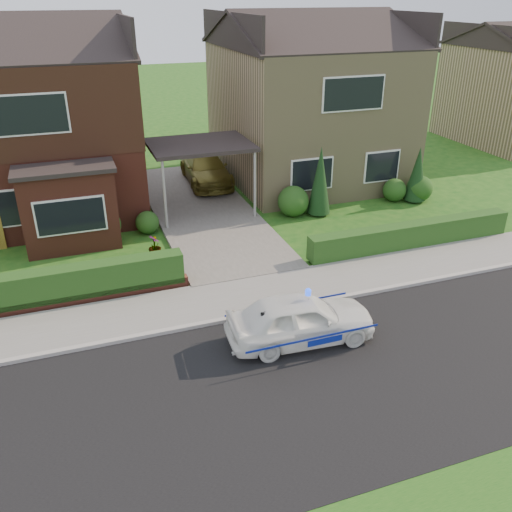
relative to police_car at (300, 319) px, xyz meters
name	(u,v)px	position (x,y,z in m)	size (l,w,h in m)	color
ground	(326,380)	(-0.05, -1.62, -0.63)	(120.00, 120.00, 0.00)	#184E14
road	(326,380)	(-0.05, -1.62, -0.63)	(60.00, 6.00, 0.02)	black
kerb	(277,310)	(-0.05, 1.43, -0.57)	(60.00, 0.16, 0.12)	#9E9993
sidewalk	(263,292)	(-0.05, 2.48, -0.58)	(60.00, 2.00, 0.10)	slate
driveway	(203,210)	(-0.05, 9.38, -0.57)	(3.80, 12.00, 0.12)	#666059
house_left	(31,110)	(-5.84, 12.28, 3.18)	(7.50, 9.53, 7.25)	brown
house_right	(308,96)	(5.75, 12.38, 3.04)	(7.50, 8.06, 7.25)	tan
carport_link	(200,146)	(-0.05, 9.34, 2.03)	(3.80, 3.00, 2.77)	black
dwarf_wall	(50,303)	(-5.85, 3.68, -0.45)	(7.70, 0.25, 0.36)	brown
hedge_left	(51,306)	(-5.85, 3.83, -0.63)	(7.50, 0.55, 0.90)	#133C15
hedge_right	(409,248)	(5.75, 3.73, -0.63)	(7.50, 0.55, 0.80)	#133C15
shrub_left_mid	(101,225)	(-4.05, 7.68, 0.03)	(1.32, 1.32, 1.32)	#133C15
shrub_left_near	(147,223)	(-2.45, 7.98, -0.21)	(0.84, 0.84, 0.84)	#133C15
shrub_right_near	(293,201)	(3.15, 7.78, -0.03)	(1.20, 1.20, 1.20)	#133C15
shrub_right_mid	(394,190)	(7.75, 7.88, -0.15)	(0.96, 0.96, 0.96)	#133C15
shrub_right_far	(419,188)	(8.75, 7.58, -0.09)	(1.08, 1.08, 1.08)	#133C15
conifer_a	(320,183)	(4.15, 7.58, 0.67)	(0.90, 0.90, 2.60)	black
conifer_b	(417,176)	(8.55, 7.58, 0.47)	(0.90, 0.90, 2.20)	black
police_car	(300,319)	(0.00, 0.00, 0.00)	(3.38, 3.76, 1.42)	white
driveway_car	(206,168)	(0.95, 12.58, 0.13)	(1.80, 4.42, 1.28)	olive
potted_plant_c	(155,247)	(-2.55, 5.94, -0.25)	(0.42, 0.42, 0.75)	gray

